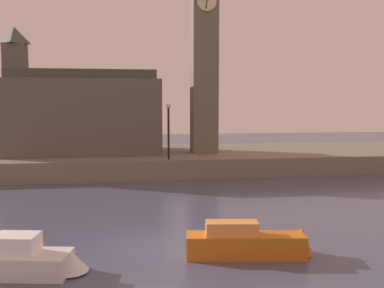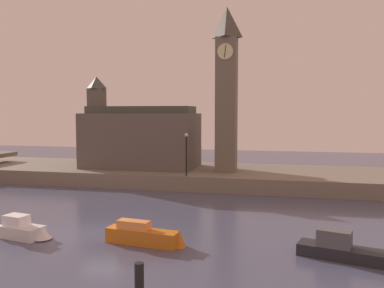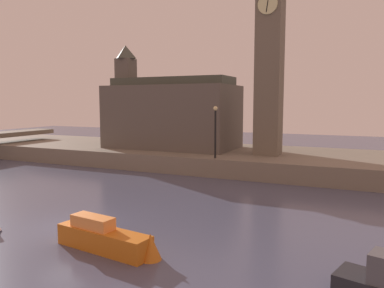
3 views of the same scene
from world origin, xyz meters
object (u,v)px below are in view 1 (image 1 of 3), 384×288
(clock_tower, at_px, (204,48))
(boat_patrol_orange, at_px, (253,243))
(parliament_hall, at_px, (82,113))
(streetlamp, at_px, (168,125))
(boat_ferry_white, at_px, (35,260))

(clock_tower, bearing_deg, boat_patrol_orange, -94.67)
(parliament_hall, height_order, streetlamp, parliament_hall)
(parliament_hall, bearing_deg, boat_ferry_white, -87.66)
(clock_tower, distance_m, streetlamp, 8.06)
(clock_tower, height_order, boat_patrol_orange, clock_tower)
(parliament_hall, relative_size, streetlamp, 3.02)
(boat_ferry_white, bearing_deg, parliament_hall, 92.34)
(streetlamp, bearing_deg, parliament_hall, 142.58)
(boat_ferry_white, bearing_deg, streetlamp, 70.47)
(clock_tower, distance_m, boat_patrol_orange, 22.50)
(streetlamp, bearing_deg, boat_ferry_white, -109.53)
(boat_ferry_white, bearing_deg, clock_tower, 65.72)
(clock_tower, xyz_separation_m, parliament_hall, (-10.26, 1.40, -5.41))
(streetlamp, xyz_separation_m, boat_ferry_white, (-5.99, -16.87, -3.59))
(clock_tower, distance_m, boat_ferry_white, 24.78)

